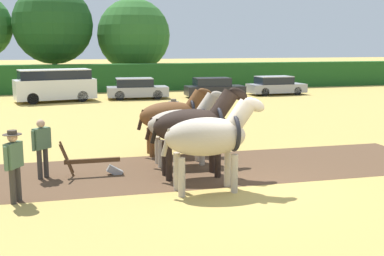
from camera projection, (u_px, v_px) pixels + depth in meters
ground_plane at (243, 188)px, 12.71m from camera, size 240.00×240.00×0.00m
plowed_furrow_strip at (68, 177)px, 13.76m from camera, size 23.13×4.88×0.01m
hedgerow at (113, 78)px, 39.30m from camera, size 55.08×1.61×2.22m
tree_center_left at (53, 25)px, 41.62m from camera, size 6.85×6.85×8.93m
tree_center at (134, 35)px, 43.64m from camera, size 6.57×6.57×7.92m
draft_horse_lead_left at (210, 136)px, 12.24m from camera, size 2.80×1.10×2.49m
draft_horse_lead_right at (195, 126)px, 13.66m from camera, size 2.92×1.10×2.62m
draft_horse_trail_left at (183, 124)px, 15.12m from camera, size 2.76×1.05×2.38m
draft_horse_trail_right at (173, 116)px, 16.53m from camera, size 2.76×1.09×2.35m
plow at (97, 165)px, 13.91m from camera, size 1.80×0.47×1.13m
farmer_at_plow at (42, 144)px, 13.51m from camera, size 0.52×0.49×1.69m
farmer_beside_team at (174, 117)px, 18.70m from camera, size 0.58×0.42×1.68m
farmer_onlooker_left at (14, 160)px, 11.40m from camera, size 0.44×0.60×1.76m
parked_van at (55, 85)px, 32.00m from camera, size 5.43×2.94×2.16m
parked_car_left at (137, 89)px, 33.82m from camera, size 4.33×2.11×1.46m
parked_car_center_left at (214, 88)px, 34.68m from camera, size 4.29×1.97×1.42m
parked_car_center at (276, 86)px, 36.69m from camera, size 4.39×1.92×1.41m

